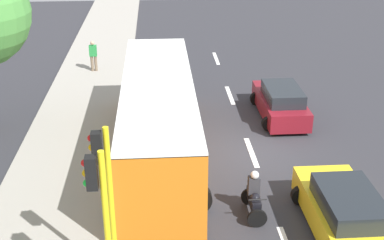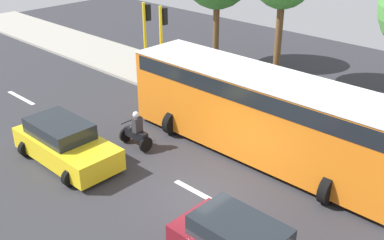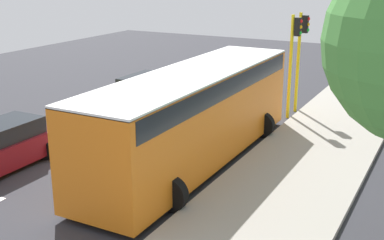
% 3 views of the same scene
% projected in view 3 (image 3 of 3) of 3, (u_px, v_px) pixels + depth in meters
% --- Properties ---
extents(ground_plane, '(40.00, 60.00, 0.10)m').
position_uv_depth(ground_plane, '(106.00, 149.00, 18.58)').
color(ground_plane, '#2D2D33').
extents(sidewalk, '(4.00, 60.00, 0.15)m').
position_uv_depth(sidewalk, '(289.00, 182.00, 15.39)').
color(sidewalk, '#9E998E').
rests_on(sidewalk, ground).
extents(lane_stripe_mid, '(0.20, 2.40, 0.01)m').
position_uv_depth(lane_stripe_mid, '(106.00, 147.00, 18.56)').
color(lane_stripe_mid, white).
rests_on(lane_stripe_mid, ground).
extents(lane_stripe_south, '(0.20, 2.40, 0.01)m').
position_uv_depth(lane_stripe_south, '(184.00, 109.00, 23.62)').
color(lane_stripe_south, white).
rests_on(lane_stripe_south, ground).
extents(lane_stripe_far_south, '(0.20, 2.40, 0.01)m').
position_uv_depth(lane_stripe_far_south, '(235.00, 84.00, 28.69)').
color(lane_stripe_far_south, white).
rests_on(lane_stripe_far_south, ground).
extents(car_yellow_cab, '(2.31, 4.45, 1.52)m').
position_uv_depth(car_yellow_cab, '(142.00, 94.00, 23.51)').
color(car_yellow_cab, yellow).
rests_on(car_yellow_cab, ground).
extents(city_bus, '(3.20, 11.00, 3.16)m').
position_uv_depth(city_bus, '(195.00, 110.00, 16.69)').
color(city_bus, orange).
rests_on(city_bus, ground).
extents(motorcycle, '(0.60, 1.30, 1.53)m').
position_uv_depth(motorcycle, '(176.00, 107.00, 21.52)').
color(motorcycle, black).
rests_on(motorcycle, ground).
extents(traffic_light_corner, '(0.49, 0.24, 4.50)m').
position_uv_depth(traffic_light_corner, '(301.00, 48.00, 22.29)').
color(traffic_light_corner, yellow).
rests_on(traffic_light_corner, ground).
extents(traffic_light_midblock, '(0.49, 0.24, 4.50)m').
position_uv_depth(traffic_light_midblock, '(293.00, 52.00, 21.33)').
color(traffic_light_midblock, yellow).
rests_on(traffic_light_midblock, ground).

